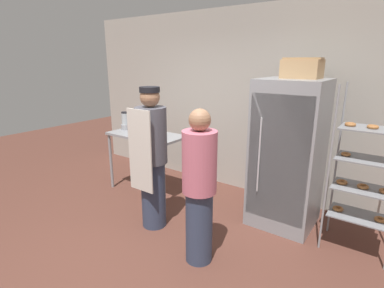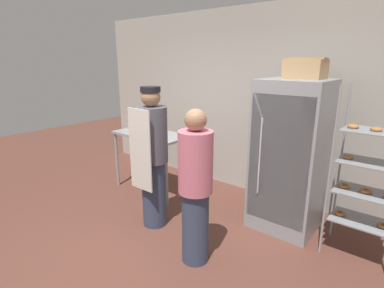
{
  "view_description": "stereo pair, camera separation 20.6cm",
  "coord_description": "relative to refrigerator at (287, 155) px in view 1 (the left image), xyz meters",
  "views": [
    {
      "loc": [
        1.99,
        -1.99,
        2.04
      ],
      "look_at": [
        0.03,
        0.74,
        1.09
      ],
      "focal_mm": 28.0,
      "sensor_mm": 36.0,
      "label": 1
    },
    {
      "loc": [
        2.16,
        -1.87,
        2.04
      ],
      "look_at": [
        0.03,
        0.74,
        1.09
      ],
      "focal_mm": 28.0,
      "sensor_mm": 36.0,
      "label": 2
    }
  ],
  "objects": [
    {
      "name": "prep_counter",
      "position": [
        -2.1,
        -0.31,
        -0.09
      ],
      "size": [
        1.22,
        0.6,
        0.94
      ],
      "color": "gray",
      "rests_on": "ground_plane"
    },
    {
      "name": "person_customer",
      "position": [
        -0.44,
        -1.27,
        -0.1
      ],
      "size": [
        0.34,
        0.34,
        1.61
      ],
      "color": "#333D56",
      "rests_on": "ground_plane"
    },
    {
      "name": "ground_plane",
      "position": [
        -0.9,
        -1.55,
        -0.92
      ],
      "size": [
        14.0,
        14.0,
        0.0
      ],
      "primitive_type": "plane",
      "color": "brown"
    },
    {
      "name": "cardboard_storage_box",
      "position": [
        0.05,
        0.09,
        1.03
      ],
      "size": [
        0.43,
        0.33,
        0.23
      ],
      "color": "tan",
      "rests_on": "refrigerator"
    },
    {
      "name": "person_baker",
      "position": [
        -1.3,
        -1.04,
        -0.01
      ],
      "size": [
        0.37,
        0.39,
        1.75
      ],
      "color": "#333D56",
      "rests_on": "ground_plane"
    },
    {
      "name": "baking_rack",
      "position": [
        0.86,
        -0.1,
        -0.02
      ],
      "size": [
        0.65,
        0.44,
        1.82
      ],
      "color": "#93969B",
      "rests_on": "ground_plane"
    },
    {
      "name": "back_wall",
      "position": [
        -0.9,
        0.71,
        0.49
      ],
      "size": [
        6.4,
        0.12,
        2.81
      ],
      "primitive_type": "cube",
      "color": "#ADA89E",
      "rests_on": "ground_plane"
    },
    {
      "name": "refrigerator",
      "position": [
        0.0,
        0.0,
        0.0
      ],
      "size": [
        0.77,
        0.76,
        1.83
      ],
      "color": "gray",
      "rests_on": "ground_plane"
    },
    {
      "name": "blender_pitcher",
      "position": [
        -2.59,
        -0.28,
        0.15
      ],
      "size": [
        0.14,
        0.14,
        0.29
      ],
      "color": "#99999E",
      "rests_on": "prep_counter"
    },
    {
      "name": "donut_box",
      "position": [
        -2.02,
        -0.39,
        0.07
      ],
      "size": [
        0.26,
        0.21,
        0.25
      ],
      "color": "white",
      "rests_on": "prep_counter"
    }
  ]
}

